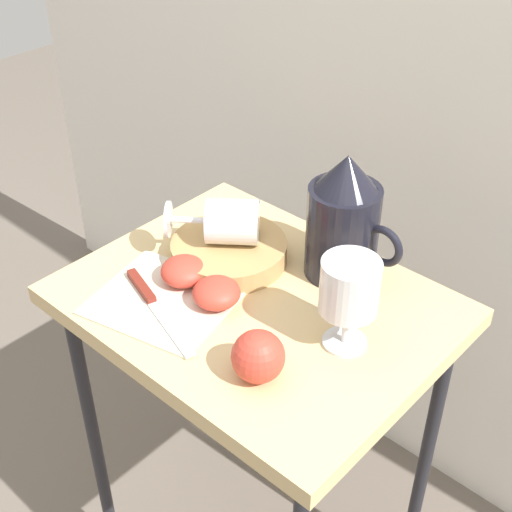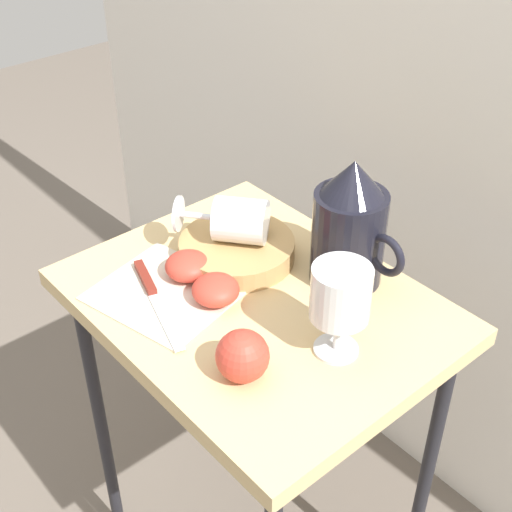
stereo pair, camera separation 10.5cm
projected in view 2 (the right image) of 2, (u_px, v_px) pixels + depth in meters
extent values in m
cube|color=silver|center=(468.00, 75.00, 1.22)|extent=(2.40, 0.03, 1.90)
cube|color=tan|center=(256.00, 306.00, 1.11)|extent=(0.57, 0.44, 0.03)
cylinder|color=black|center=(101.00, 426.00, 1.37)|extent=(0.02, 0.02, 0.68)
cylinder|color=black|center=(246.00, 342.00, 1.57)|extent=(0.02, 0.02, 0.68)
cylinder|color=black|center=(424.00, 485.00, 1.26)|extent=(0.02, 0.02, 0.68)
cube|color=beige|center=(165.00, 293.00, 1.11)|extent=(0.24, 0.23, 0.00)
cylinder|color=tan|center=(237.00, 250.00, 1.18)|extent=(0.19, 0.19, 0.03)
cylinder|color=black|center=(348.00, 238.00, 1.10)|extent=(0.11, 0.11, 0.15)
cylinder|color=#B23819|center=(347.00, 254.00, 1.12)|extent=(0.10, 0.10, 0.08)
cone|color=black|center=(354.00, 178.00, 1.04)|extent=(0.10, 0.10, 0.06)
torus|color=black|center=(386.00, 255.00, 1.05)|extent=(0.07, 0.01, 0.07)
cylinder|color=silver|center=(336.00, 349.00, 1.01)|extent=(0.06, 0.06, 0.00)
cylinder|color=silver|center=(337.00, 332.00, 0.99)|extent=(0.01, 0.01, 0.06)
cylinder|color=silver|center=(341.00, 293.00, 0.95)|extent=(0.08, 0.08, 0.08)
cylinder|color=#B23819|center=(340.00, 303.00, 0.96)|extent=(0.07, 0.07, 0.04)
cylinder|color=silver|center=(241.00, 220.00, 1.15)|extent=(0.11, 0.11, 0.07)
cylinder|color=silver|center=(197.00, 216.00, 1.16)|extent=(0.05, 0.05, 0.01)
cylinder|color=silver|center=(178.00, 214.00, 1.16)|extent=(0.04, 0.05, 0.06)
ellipsoid|color=#CC3D2D|center=(188.00, 266.00, 1.13)|extent=(0.07, 0.07, 0.04)
ellipsoid|color=#CC3D2D|center=(216.00, 290.00, 1.08)|extent=(0.07, 0.07, 0.04)
sphere|color=#CC3D2D|center=(243.00, 356.00, 0.95)|extent=(0.07, 0.07, 0.07)
cube|color=silver|center=(166.00, 322.00, 1.05)|extent=(0.13, 0.06, 0.00)
cube|color=maroon|center=(145.00, 278.00, 1.13)|extent=(0.09, 0.04, 0.01)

